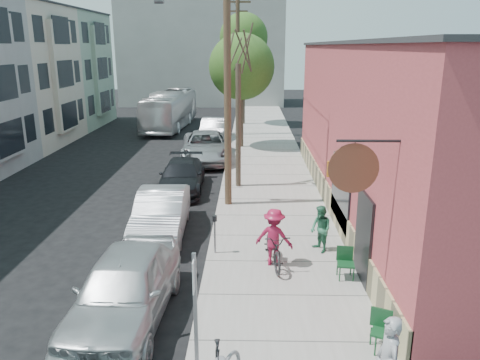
{
  "coord_description": "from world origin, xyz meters",
  "views": [
    {
      "loc": [
        3.31,
        -12.96,
        6.42
      ],
      "look_at": [
        2.96,
        4.21,
        1.5
      ],
      "focal_mm": 35.0,
      "sensor_mm": 36.0,
      "label": 1
    }
  ],
  "objects_px": {
    "car_0": "(125,288)",
    "bus": "(170,110)",
    "tree_bare": "(238,127)",
    "tree_leafy_mid": "(242,67)",
    "utility_pole_near": "(226,74)",
    "patron_green": "(321,229)",
    "parking_meter_near": "(215,228)",
    "tree_leafy_far": "(244,38)",
    "car_1": "(161,213)",
    "patio_chair_b": "(383,332)",
    "parking_meter_far": "(226,170)",
    "sign_post": "(195,310)",
    "cyclist": "(274,237)",
    "car_3": "(206,147)",
    "car_2": "(182,176)",
    "car_4": "(214,130)",
    "patio_chair_a": "(346,264)"
  },
  "relations": [
    {
      "from": "car_0",
      "to": "bus",
      "type": "relative_size",
      "value": 0.48
    },
    {
      "from": "tree_bare",
      "to": "car_0",
      "type": "xyz_separation_m",
      "value": [
        -2.45,
        -10.98,
        -2.06
      ]
    },
    {
      "from": "tree_leafy_mid",
      "to": "utility_pole_near",
      "type": "bearing_deg",
      "value": -92.04
    },
    {
      "from": "patron_green",
      "to": "bus",
      "type": "relative_size",
      "value": 0.14
    },
    {
      "from": "parking_meter_near",
      "to": "patron_green",
      "type": "bearing_deg",
      "value": 3.28
    },
    {
      "from": "tree_leafy_far",
      "to": "car_1",
      "type": "relative_size",
      "value": 1.88
    },
    {
      "from": "patio_chair_b",
      "to": "tree_bare",
      "type": "bearing_deg",
      "value": 130.32
    },
    {
      "from": "parking_meter_far",
      "to": "tree_bare",
      "type": "bearing_deg",
      "value": 30.92
    },
    {
      "from": "sign_post",
      "to": "bus",
      "type": "relative_size",
      "value": 0.26
    },
    {
      "from": "tree_leafy_far",
      "to": "car_0",
      "type": "distance_m",
      "value": 30.0
    },
    {
      "from": "cyclist",
      "to": "car_3",
      "type": "distance_m",
      "value": 14.08
    },
    {
      "from": "parking_meter_far",
      "to": "tree_leafy_mid",
      "type": "bearing_deg",
      "value": 86.59
    },
    {
      "from": "car_0",
      "to": "tree_bare",
      "type": "bearing_deg",
      "value": 80.06
    },
    {
      "from": "car_0",
      "to": "sign_post",
      "type": "bearing_deg",
      "value": -48.73
    },
    {
      "from": "parking_meter_far",
      "to": "patio_chair_b",
      "type": "relative_size",
      "value": 1.41
    },
    {
      "from": "cyclist",
      "to": "car_2",
      "type": "distance_m",
      "value": 8.74
    },
    {
      "from": "parking_meter_near",
      "to": "car_1",
      "type": "height_order",
      "value": "car_1"
    },
    {
      "from": "car_0",
      "to": "car_3",
      "type": "bearing_deg",
      "value": 91.08
    },
    {
      "from": "tree_leafy_far",
      "to": "car_4",
      "type": "xyz_separation_m",
      "value": [
        -2.01,
        -6.88,
        -6.31
      ]
    },
    {
      "from": "sign_post",
      "to": "bus",
      "type": "bearing_deg",
      "value": 100.2
    },
    {
      "from": "parking_meter_far",
      "to": "car_2",
      "type": "relative_size",
      "value": 0.26
    },
    {
      "from": "cyclist",
      "to": "car_2",
      "type": "height_order",
      "value": "cyclist"
    },
    {
      "from": "tree_leafy_far",
      "to": "parking_meter_far",
      "type": "bearing_deg",
      "value": -91.69
    },
    {
      "from": "parking_meter_near",
      "to": "parking_meter_far",
      "type": "distance_m",
      "value": 7.08
    },
    {
      "from": "tree_leafy_mid",
      "to": "tree_leafy_far",
      "type": "xyz_separation_m",
      "value": [
        0.0,
        9.38,
        1.91
      ]
    },
    {
      "from": "patio_chair_b",
      "to": "cyclist",
      "type": "xyz_separation_m",
      "value": [
        -2.11,
        4.06,
        0.43
      ]
    },
    {
      "from": "tree_leafy_mid",
      "to": "patio_chair_b",
      "type": "height_order",
      "value": "tree_leafy_mid"
    },
    {
      "from": "tree_bare",
      "to": "car_0",
      "type": "height_order",
      "value": "tree_bare"
    },
    {
      "from": "car_4",
      "to": "bus",
      "type": "height_order",
      "value": "bus"
    },
    {
      "from": "sign_post",
      "to": "parking_meter_near",
      "type": "xyz_separation_m",
      "value": [
        -0.1,
        6.07,
        -0.85
      ]
    },
    {
      "from": "tree_bare",
      "to": "car_1",
      "type": "bearing_deg",
      "value": -114.76
    },
    {
      "from": "parking_meter_far",
      "to": "utility_pole_near",
      "type": "height_order",
      "value": "utility_pole_near"
    },
    {
      "from": "bus",
      "to": "tree_bare",
      "type": "bearing_deg",
      "value": -67.73
    },
    {
      "from": "sign_post",
      "to": "parking_meter_far",
      "type": "xyz_separation_m",
      "value": [
        -0.1,
        13.15,
        -0.85
      ]
    },
    {
      "from": "car_0",
      "to": "bus",
      "type": "xyz_separation_m",
      "value": [
        -3.47,
        27.9,
        0.62
      ]
    },
    {
      "from": "car_3",
      "to": "car_4",
      "type": "height_order",
      "value": "car_3"
    },
    {
      "from": "sign_post",
      "to": "parking_meter_far",
      "type": "relative_size",
      "value": 2.26
    },
    {
      "from": "tree_leafy_far",
      "to": "patio_chair_b",
      "type": "bearing_deg",
      "value": -83.71
    },
    {
      "from": "car_4",
      "to": "car_2",
      "type": "bearing_deg",
      "value": -91.6
    },
    {
      "from": "parking_meter_near",
      "to": "tree_leafy_mid",
      "type": "distance_m",
      "value": 16.84
    },
    {
      "from": "sign_post",
      "to": "utility_pole_near",
      "type": "bearing_deg",
      "value": 89.79
    },
    {
      "from": "tree_bare",
      "to": "car_1",
      "type": "height_order",
      "value": "tree_bare"
    },
    {
      "from": "sign_post",
      "to": "utility_pole_near",
      "type": "xyz_separation_m",
      "value": [
        0.04,
        10.86,
        3.58
      ]
    },
    {
      "from": "parking_meter_near",
      "to": "car_2",
      "type": "distance_m",
      "value": 7.36
    },
    {
      "from": "car_1",
      "to": "bus",
      "type": "bearing_deg",
      "value": 95.94
    },
    {
      "from": "car_4",
      "to": "bus",
      "type": "bearing_deg",
      "value": 126.47
    },
    {
      "from": "parking_meter_far",
      "to": "utility_pole_near",
      "type": "bearing_deg",
      "value": -86.5
    },
    {
      "from": "cyclist",
      "to": "car_3",
      "type": "xyz_separation_m",
      "value": [
        -3.25,
        13.7,
        -0.19
      ]
    },
    {
      "from": "patron_green",
      "to": "patio_chair_a",
      "type": "bearing_deg",
      "value": -10.8
    },
    {
      "from": "car_2",
      "to": "bus",
      "type": "xyz_separation_m",
      "value": [
        -3.34,
        17.26,
        0.79
      ]
    }
  ]
}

